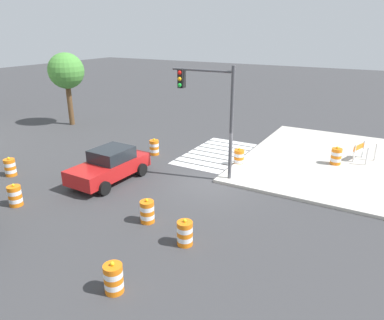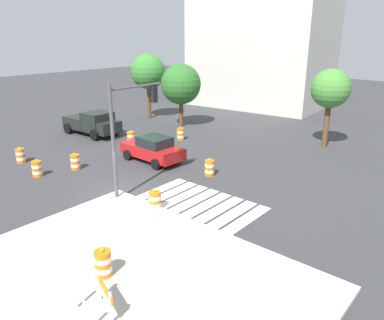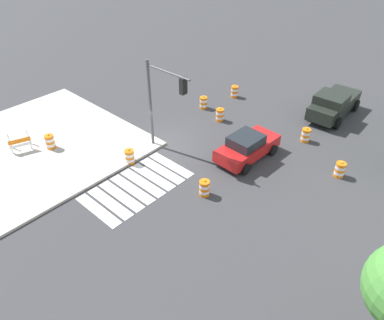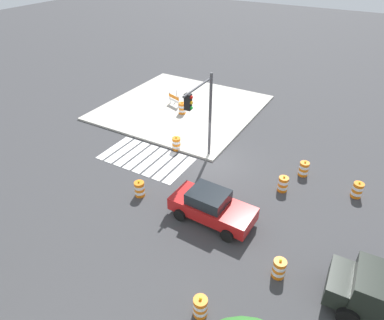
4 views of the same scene
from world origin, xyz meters
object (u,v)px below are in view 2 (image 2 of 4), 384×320
object	(u,v)px
traffic_barrel_crosswalk_end	(155,201)
traffic_barrel_far_curb	(210,168)
street_tree_streetside_far	(148,72)
traffic_light_pole	(130,118)
traffic_barrel_near_corner	(75,162)
street_tree_streetside_near	(181,84)
street_tree_streetside_mid	(330,89)
sports_car	(153,149)
traffic_barrel_median_far	(37,169)
traffic_barrel_on_sidewalk	(103,263)
traffic_barrel_median_near	(131,138)
pickup_truck	(93,123)
traffic_barrel_lane_center	(21,155)
construction_barricade	(100,296)
traffic_barrel_opposite_curb	(181,134)

from	to	relation	value
traffic_barrel_crosswalk_end	traffic_barrel_far_curb	distance (m)	5.23
traffic_barrel_far_curb	traffic_barrel_crosswalk_end	bearing A→B (deg)	-80.86
street_tree_streetside_far	traffic_light_pole	bearing A→B (deg)	-45.96
traffic_barrel_near_corner	street_tree_streetside_near	distance (m)	13.02
traffic_barrel_near_corner	street_tree_streetside_mid	size ratio (longest dim) A/B	0.18
sports_car	traffic_barrel_median_far	xyz separation A→B (m)	(-3.10, -6.17, -0.36)
traffic_barrel_crosswalk_end	traffic_barrel_on_sidewalk	distance (m)	5.32
traffic_barrel_median_near	traffic_barrel_on_sidewalk	world-z (taller)	traffic_barrel_on_sidewalk
pickup_truck	street_tree_streetside_far	distance (m)	8.21
traffic_barrel_near_corner	traffic_barrel_median_near	size ratio (longest dim) A/B	1.00
traffic_barrel_far_curb	traffic_barrel_lane_center	distance (m)	12.08
sports_car	construction_barricade	xyz separation A→B (m)	(8.93, -10.68, -0.09)
pickup_truck	street_tree_streetside_mid	xyz separation A→B (m)	(15.42, 8.82, 3.15)
pickup_truck	traffic_barrel_near_corner	bearing A→B (deg)	-43.35
traffic_barrel_on_sidewalk	street_tree_streetside_far	xyz separation A→B (m)	(-17.21, 18.36, 3.78)
pickup_truck	traffic_light_pole	size ratio (longest dim) A/B	0.95
sports_car	traffic_light_pole	world-z (taller)	traffic_light_pole
construction_barricade	traffic_light_pole	bearing A→B (deg)	132.77
traffic_barrel_far_curb	traffic_barrel_on_sidewalk	distance (m)	10.42
pickup_truck	construction_barricade	world-z (taller)	pickup_truck
traffic_barrel_crosswalk_end	street_tree_streetside_far	bearing A→B (deg)	137.33
traffic_barrel_median_near	traffic_barrel_far_curb	xyz separation A→B (m)	(8.42, -1.36, 0.00)
traffic_light_pole	street_tree_streetside_mid	world-z (taller)	traffic_light_pole
pickup_truck	traffic_barrel_far_curb	distance (m)	12.71
traffic_barrel_on_sidewalk	street_tree_streetside_far	size ratio (longest dim) A/B	0.17
traffic_barrel_opposite_curb	street_tree_streetside_mid	distance (m)	11.22
pickup_truck	traffic_barrel_opposite_curb	distance (m)	7.18
traffic_barrel_near_corner	traffic_barrel_far_curb	world-z (taller)	same
traffic_barrel_near_corner	traffic_barrel_lane_center	size ratio (longest dim) A/B	1.00
pickup_truck	traffic_barrel_on_sidewalk	world-z (taller)	pickup_truck
traffic_barrel_crosswalk_end	street_tree_streetside_far	world-z (taller)	street_tree_streetside_far
traffic_light_pole	street_tree_streetside_far	distance (m)	17.97
traffic_barrel_median_far	traffic_barrel_opposite_curb	distance (m)	11.16
traffic_barrel_median_near	traffic_barrel_median_far	size ratio (longest dim) A/B	1.00
traffic_barrel_opposite_curb	street_tree_streetside_near	size ratio (longest dim) A/B	0.19
traffic_barrel_median_near	street_tree_streetside_far	xyz separation A→B (m)	(-5.53, 7.10, 3.93)
traffic_light_pole	traffic_barrel_crosswalk_end	bearing A→B (deg)	-17.20
street_tree_streetside_near	street_tree_streetside_mid	bearing A→B (deg)	9.39
pickup_truck	traffic_barrel_median_far	distance (m)	9.27
traffic_barrel_lane_center	street_tree_streetside_far	distance (m)	15.34
traffic_barrel_far_curb	traffic_barrel_opposite_curb	distance (m)	7.87
traffic_barrel_lane_center	street_tree_streetside_near	world-z (taller)	street_tree_streetside_near
sports_car	traffic_barrel_crosswalk_end	distance (m)	7.04
sports_car	traffic_barrel_near_corner	xyz separation A→B (m)	(-2.47, -4.08, -0.36)
street_tree_streetside_near	street_tree_streetside_far	bearing A→B (deg)	173.37
pickup_truck	construction_barricade	distance (m)	21.11
traffic_barrel_median_far	traffic_barrel_on_sidewalk	distance (m)	11.19
sports_car	traffic_barrel_far_curb	distance (m)	4.33
traffic_barrel_median_far	traffic_barrel_on_sidewalk	world-z (taller)	traffic_barrel_on_sidewalk
construction_barricade	sports_car	bearing A→B (deg)	129.91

